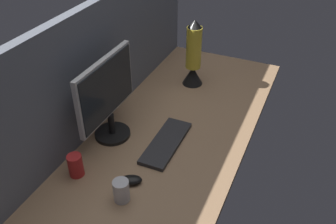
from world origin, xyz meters
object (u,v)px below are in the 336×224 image
object	(u,v)px
keyboard	(166,143)
mouse	(130,180)
monitor	(107,95)
mug_steel	(121,191)
mug_red_plastic	(76,165)
lava_lamp	(193,58)

from	to	relation	value
keyboard	mouse	bearing A→B (deg)	172.48
monitor	mug_steel	world-z (taller)	monitor
mug_red_plastic	lava_lamp	xyz separation A→B (cm)	(94.90, -18.55, 11.85)
keyboard	lava_lamp	distance (cm)	62.78
keyboard	mug_red_plastic	bearing A→B (deg)	140.98
monitor	lava_lamp	xyz separation A→B (cm)	(64.49, -19.22, -6.48)
mouse	mug_red_plastic	world-z (taller)	mug_red_plastic
keyboard	lava_lamp	xyz separation A→B (cm)	(59.95, 9.15, 16.23)
monitor	mug_steel	xyz separation A→B (cm)	(-34.73, -26.13, -18.71)
keyboard	mug_red_plastic	xyz separation A→B (cm)	(-34.95, 27.70, 4.38)
monitor	keyboard	size ratio (longest dim) A/B	1.19
mug_red_plastic	keyboard	bearing A→B (deg)	-38.40
monitor	mug_red_plastic	size ratio (longest dim) A/B	4.10
keyboard	mug_steel	xyz separation A→B (cm)	(-39.26, 2.23, 4.00)
monitor	mug_red_plastic	bearing A→B (deg)	-178.75
mouse	mug_steel	xyz separation A→B (cm)	(-9.53, -1.36, 3.30)
keyboard	mug_red_plastic	world-z (taller)	mug_red_plastic
mouse	keyboard	bearing A→B (deg)	-31.69
keyboard	mug_steel	bearing A→B (deg)	176.12
monitor	keyboard	distance (cm)	36.62
keyboard	mouse	size ratio (longest dim) A/B	3.85
mug_red_plastic	mouse	bearing A→B (deg)	-77.78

